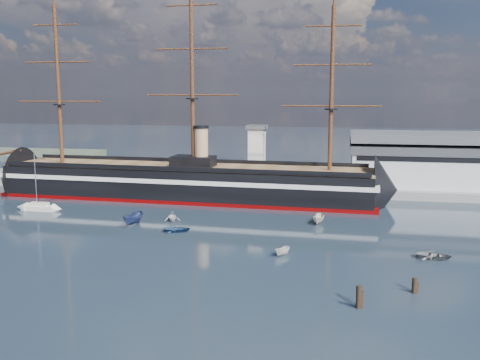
# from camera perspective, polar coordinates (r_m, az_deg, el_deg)

# --- Properties ---
(ground) EXTENTS (600.00, 600.00, 0.00)m
(ground) POSITION_cam_1_polar(r_m,az_deg,el_deg) (107.50, -2.67, -4.22)
(ground) COLOR #1B2535
(ground) RESTS_ON ground
(quay) EXTENTS (180.00, 18.00, 2.00)m
(quay) POSITION_cam_1_polar(r_m,az_deg,el_deg) (140.57, 4.80, -1.04)
(quay) COLOR slate
(quay) RESTS_ON ground
(warehouse) EXTENTS (63.00, 21.00, 11.60)m
(warehouse) POSITION_cam_1_polar(r_m,az_deg,el_deg) (146.28, 24.07, 1.75)
(warehouse) COLOR #B7BABC
(warehouse) RESTS_ON ground
(quay_tower) EXTENTS (5.00, 5.00, 15.00)m
(quay_tower) POSITION_cam_1_polar(r_m,az_deg,el_deg) (137.15, 1.81, 2.85)
(quay_tower) COLOR silver
(quay_tower) RESTS_ON ground
(warship) EXTENTS (113.16, 19.49, 53.94)m
(warship) POSITION_cam_1_polar(r_m,az_deg,el_deg) (129.30, -6.56, -0.15)
(warship) COLOR black
(warship) RESTS_ON ground
(sailboat) EXTENTS (7.80, 2.77, 12.26)m
(sailboat) POSITION_cam_1_polar(r_m,az_deg,el_deg) (123.22, -20.61, -2.70)
(sailboat) COLOR beige
(sailboat) RESTS_ON ground
(motorboat_a) EXTENTS (7.45, 3.50, 2.87)m
(motorboat_a) POSITION_cam_1_polar(r_m,az_deg,el_deg) (104.88, -11.32, -4.73)
(motorboat_a) COLOR navy
(motorboat_a) RESTS_ON ground
(motorboat_b) EXTENTS (2.00, 3.24, 1.41)m
(motorboat_b) POSITION_cam_1_polar(r_m,az_deg,el_deg) (98.69, -6.71, -5.50)
(motorboat_b) COLOR #2B4D7B
(motorboat_b) RESTS_ON ground
(motorboat_c) EXTENTS (5.92, 2.88, 2.27)m
(motorboat_c) POSITION_cam_1_polar(r_m,az_deg,el_deg) (105.05, 8.39, -4.63)
(motorboat_c) COLOR beige
(motorboat_c) RESTS_ON ground
(motorboat_d) EXTENTS (6.35, 4.66, 2.14)m
(motorboat_d) POSITION_cam_1_polar(r_m,az_deg,el_deg) (106.77, -7.23, -4.38)
(motorboat_d) COLOR white
(motorboat_d) RESTS_ON ground
(motorboat_e) EXTENTS (1.56, 3.42, 1.56)m
(motorboat_e) POSITION_cam_1_polar(r_m,az_deg,el_deg) (87.60, 19.95, -7.91)
(motorboat_e) COLOR gray
(motorboat_e) RESTS_ON ground
(motorboat_g) EXTENTS (4.13, 3.18, 1.57)m
(motorboat_g) POSITION_cam_1_polar(r_m,az_deg,el_deg) (84.38, 4.54, -8.02)
(motorboat_g) COLOR silver
(motorboat_g) RESTS_ON ground
(piling_near_right) EXTENTS (0.64, 0.64, 3.51)m
(piling_near_right) POSITION_cam_1_polar(r_m,az_deg,el_deg) (66.08, 12.50, -13.22)
(piling_near_right) COLOR black
(piling_near_right) RESTS_ON ground
(piling_far_right) EXTENTS (0.64, 0.64, 2.73)m
(piling_far_right) POSITION_cam_1_polar(r_m,az_deg,el_deg) (72.54, 18.07, -11.39)
(piling_far_right) COLOR black
(piling_far_right) RESTS_ON ground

